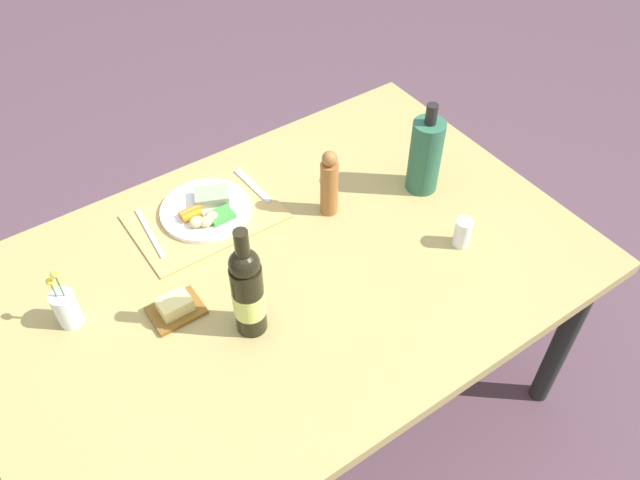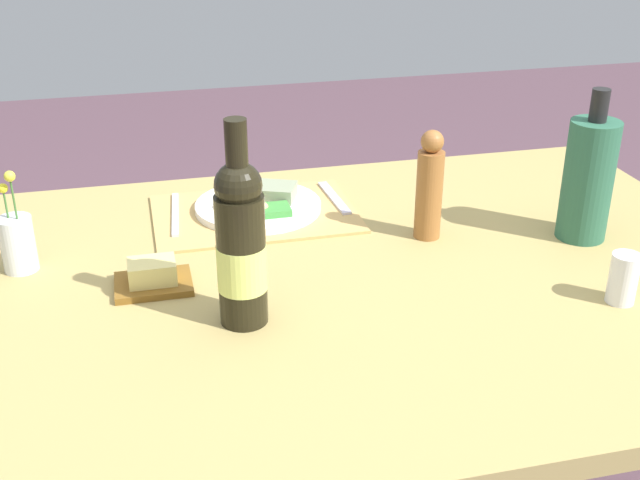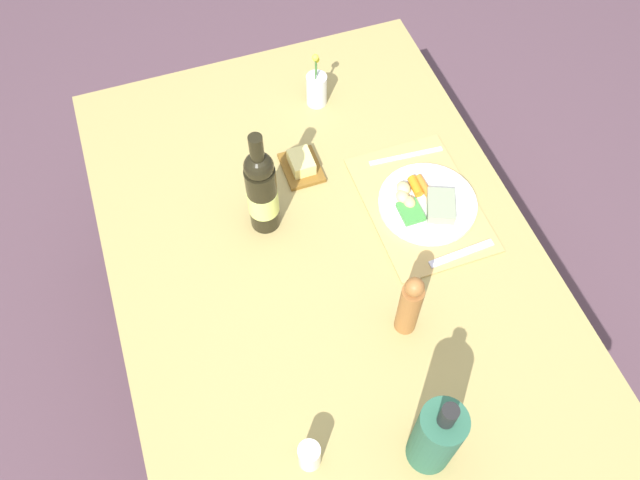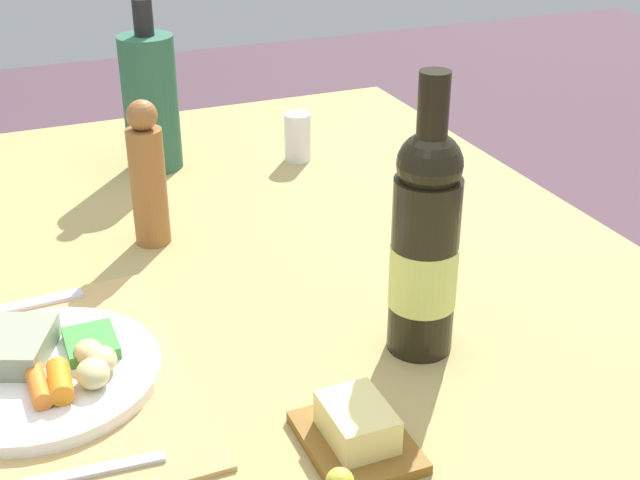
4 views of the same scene
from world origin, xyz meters
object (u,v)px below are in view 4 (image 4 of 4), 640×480
Objects in this scene: pepper_mill at (148,176)px; fork at (10,308)px; knife at (51,480)px; cooler_bottle at (151,101)px; wine_bottle at (425,244)px; butter_dish at (357,431)px; salt_shaker at (298,137)px; dining_table at (279,341)px; dinner_plate at (44,368)px.

fork is at bearing -58.31° from pepper_mill.
knife is 0.81m from cooler_bottle.
wine_bottle reaches higher than cooler_bottle.
salt_shaker is (-0.75, 0.23, 0.02)m from butter_dish.
butter_dish is (0.40, 0.29, 0.01)m from fork.
butter_dish is at bearing 8.95° from pepper_mill.
salt_shaker is at bearing 147.52° from knife.
dinner_plate reaches higher than dining_table.
dining_table is 0.54m from cooler_bottle.
butter_dish is at bearing -17.14° from salt_shaker.
cooler_bottle reaches higher than knife.
butter_dish is 0.82m from cooler_bottle.
fork is 0.49m from butter_dish.
salt_shaker reaches higher than fork.
dinner_plate is 2.00× the size of butter_dish.
wine_bottle is 1.54× the size of pepper_mill.
pepper_mill is (0.29, -0.07, -0.02)m from cooler_bottle.
wine_bottle is 0.23m from butter_dish.
wine_bottle is at bearing 33.43° from dining_table.
knife is 2.47× the size of salt_shaker.
dining_table is 6.10× the size of dinner_plate.
dinner_plate is 0.44m from wine_bottle.
dinner_plate is 0.65m from cooler_bottle.
butter_dish is 0.45× the size of cooler_bottle.
fork is at bearing -172.21° from dinner_plate.
wine_bottle is 1.14× the size of cooler_bottle.
dinner_plate is 1.22× the size of knife.
wine_bottle is at bearing 77.19° from dinner_plate.
salt_shaker reaches higher than butter_dish.
salt_shaker is at bearing 120.74° from fork.
dining_table is 12.21× the size of butter_dish.
dining_table is 7.44× the size of knife.
knife is at bearing -51.95° from dining_table.
salt_shaker reaches higher than dinner_plate.
pepper_mill reaches higher than fork.
salt_shaker reaches higher than dining_table.
cooler_bottle is (-0.76, 0.28, 0.11)m from knife.
knife is 0.46m from wine_bottle.
knife is (0.34, 0.01, 0.00)m from fork.
pepper_mill reaches higher than dinner_plate.
fork is 0.27m from pepper_mill.
cooler_bottle is at bearing -179.17° from butter_dish.
fork is 0.53m from wine_bottle.
pepper_mill is at bearing 160.83° from knife.
cooler_bottle is at bearing 166.17° from pepper_mill.
dining_table is at bearing 104.49° from dinner_plate.
dining_table is 18.38× the size of salt_shaker.
wine_bottle reaches higher than knife.
wine_bottle is at bearing 104.44° from knife.
cooler_bottle is 0.30m from pepper_mill.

